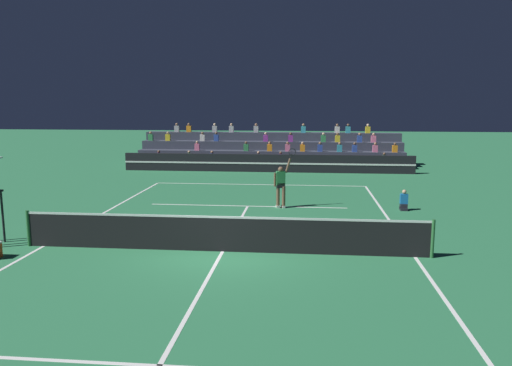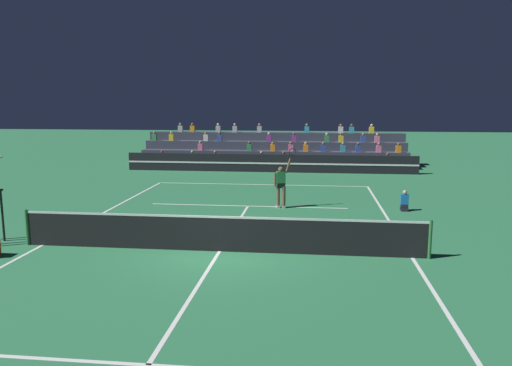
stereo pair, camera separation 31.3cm
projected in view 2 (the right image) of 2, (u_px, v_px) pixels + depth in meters
ground_plane at (220, 251)px, 14.61m from camera, size 120.00×120.00×0.00m
court_lines at (220, 251)px, 14.61m from camera, size 11.10×23.90×0.01m
tennis_net at (219, 233)px, 14.52m from camera, size 12.00×0.10×1.10m
sponsor_banner_wall at (270, 163)px, 30.89m from camera, size 18.00×0.26×1.10m
bleacher_stand at (274, 153)px, 33.95m from camera, size 17.63×3.80×2.83m
ball_kid_courtside at (404, 203)px, 19.96m from camera, size 0.30×0.36×0.84m
tennis_player at (281, 184)px, 20.43m from camera, size 0.92×0.34×2.49m
tennis_ball at (305, 222)px, 18.06m from camera, size 0.07×0.07×0.07m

